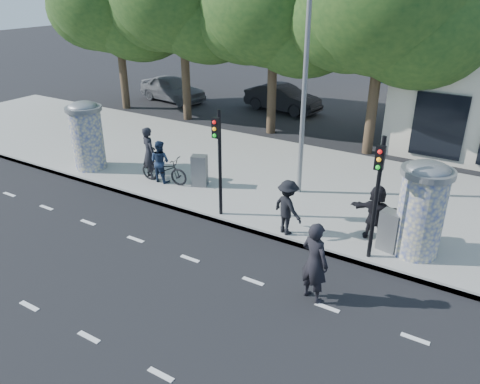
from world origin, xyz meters
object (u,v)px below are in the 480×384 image
Objects in this scene: ped_c at (160,161)px; car_mid at (283,98)px; bicycle at (164,170)px; cabinet_right at (390,231)px; traffic_pole_near at (219,153)px; man_road at (315,262)px; street_lamp at (306,56)px; ped_f at (376,212)px; ad_column_left at (87,134)px; ped_b at (149,153)px; cabinet_left at (200,171)px; traffic_pole_far at (377,187)px; car_left at (173,88)px; ped_d at (288,207)px; ad_column_right at (422,207)px.

ped_c is 0.35× the size of car_mid.
cabinet_right reaches higher than bicycle.
traffic_pole_near reaches higher than man_road.
traffic_pole_near is 3.70m from bicycle.
street_lamp is 4.21× the size of bicycle.
ad_column_left is at bearing -4.83° from ped_f.
traffic_pole_near reaches higher than bicycle.
ped_b is 11.77m from car_mid.
ped_f is 1.44× the size of cabinet_left.
traffic_pole_far is 0.75× the size of car_left.
bicycle is 1.67× the size of cabinet_left.
ped_d is at bearing 17.81° from ped_f.
car_left is (-16.96, 10.61, -0.77)m from ad_column_right.
car_mid is at bearing -59.96° from ped_f.
traffic_pole_far is 1.73× the size of ped_b.
man_road is (10.75, -2.95, -0.52)m from ad_column_left.
traffic_pole_near is 1.79× the size of bicycle.
cabinet_left is at bearing 140.89° from traffic_pole_near.
street_lamp is at bearing -0.43° from cabinet_left.
man_road is at bearing 155.31° from ped_c.
traffic_pole_far is 2.07× the size of ped_f.
traffic_pole_far is (4.80, 0.00, 0.00)m from traffic_pole_near.
ad_column_left is at bearing 167.80° from cabinet_left.
bicycle is at bearing -158.97° from street_lamp.
man_road is at bearing -54.16° from cabinet_left.
traffic_pole_near reaches higher than cabinet_right.
man_road is (7.49, -3.35, 0.09)m from ped_c.
traffic_pole_far reaches higher than ped_c.
ad_column_right reaches higher than cabinet_right.
ped_f is 0.86× the size of bicycle.
ped_d is (0.93, -2.78, -3.81)m from street_lamp.
man_road is (-1.65, -3.15, -0.52)m from ad_column_right.
ad_column_right is 0.33× the size of street_lamp.
ped_f reaches higher than cabinet_right.
ped_c is 0.94× the size of ped_d.
traffic_pole_far is at bearing -163.98° from ped_b.
ped_f reaches higher than ped_c.
ad_column_right is at bearing -113.60° from car_left.
ped_c reaches higher than cabinet_right.
ped_c is at bearing 161.70° from traffic_pole_near.
street_lamp is 5.40m from cabinet_left.
traffic_pole_far reaches higher than ped_b.
man_road is at bearing 152.19° from ped_d.
bicycle is at bearing 178.85° from ad_column_right.
ped_f is at bearing -28.64° from street_lamp.
traffic_pole_far is 1.79× the size of bicycle.
car_left reaches higher than cabinet_right.
ad_column_left is 11.16m from man_road.
ped_b is 9.05m from cabinet_right.
street_lamp is 6.93× the size of cabinet_right.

